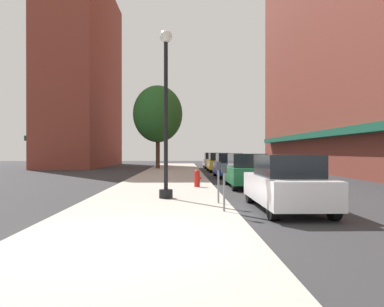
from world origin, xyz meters
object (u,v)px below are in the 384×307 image
at_px(car_white, 286,183).
at_px(car_blue, 229,166).
at_px(car_yellow, 218,162).
at_px(fire_hydrant, 197,178).
at_px(parking_meter_far, 218,177).
at_px(car_silver, 212,161).
at_px(lamppost, 166,110).
at_px(car_green, 246,171).
at_px(parking_meter_near, 224,181).
at_px(tree_near, 158,114).

bearing_deg(car_white, car_blue, 91.78).
distance_m(car_blue, car_yellow, 7.25).
distance_m(fire_hydrant, car_yellow, 15.14).
distance_m(parking_meter_far, car_silver, 27.17).
bearing_deg(lamppost, car_green, 53.02).
bearing_deg(fire_hydrant, parking_meter_near, -86.08).
relative_size(car_white, car_blue, 1.00).
bearing_deg(tree_near, car_green, -73.04).
height_order(parking_meter_far, car_green, car_green).
distance_m(parking_meter_far, car_white, 2.10).
bearing_deg(car_blue, car_yellow, 91.57).
distance_m(parking_meter_near, parking_meter_far, 1.61).
height_order(lamppost, parking_meter_near, lamppost).
bearing_deg(car_blue, lamppost, -105.81).
height_order(lamppost, tree_near, tree_near).
bearing_deg(lamppost, car_blue, 72.62).
distance_m(parking_meter_far, car_green, 6.46).
height_order(parking_meter_near, car_green, car_green).
bearing_deg(tree_near, car_white, -77.51).
height_order(fire_hydrant, car_blue, car_blue).
bearing_deg(parking_meter_near, car_blue, 82.41).
distance_m(car_blue, car_silver, 14.07).
relative_size(parking_meter_far, car_silver, 0.30).
bearing_deg(car_blue, car_green, -88.43).
height_order(tree_near, car_blue, tree_near).
bearing_deg(lamppost, parking_meter_near, -59.04).
xyz_separation_m(lamppost, car_green, (3.68, 4.89, -2.39)).
xyz_separation_m(car_white, car_silver, (0.00, 27.86, 0.00)).
relative_size(car_white, car_yellow, 1.00).
bearing_deg(car_yellow, car_blue, -87.83).
relative_size(lamppost, car_green, 1.37).
bearing_deg(car_white, parking_meter_far, 160.51).
height_order(parking_meter_near, tree_near, tree_near).
xyz_separation_m(tree_near, car_white, (5.61, -25.32, -4.68)).
height_order(parking_meter_far, tree_near, tree_near).
height_order(fire_hydrant, car_green, car_green).
bearing_deg(car_silver, fire_hydrant, -98.53).
height_order(parking_meter_far, car_yellow, car_yellow).
xyz_separation_m(lamppost, tree_near, (-1.93, 23.29, 2.29)).
bearing_deg(parking_meter_far, parking_meter_near, -90.00).
height_order(parking_meter_far, car_white, car_white).
xyz_separation_m(car_green, car_yellow, (0.00, 14.12, 0.00)).
xyz_separation_m(car_blue, car_yellow, (0.00, 7.25, 0.00)).
xyz_separation_m(tree_near, car_green, (5.61, -18.40, -4.68)).
relative_size(lamppost, car_yellow, 1.37).
height_order(tree_near, car_yellow, tree_near).
relative_size(lamppost, car_blue, 1.37).
distance_m(car_yellow, car_silver, 6.82).
bearing_deg(fire_hydrant, car_blue, 72.48).
relative_size(tree_near, car_green, 1.91).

